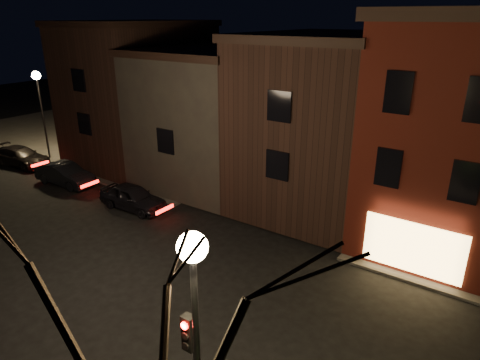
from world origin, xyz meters
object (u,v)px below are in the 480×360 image
object	(u,v)px
parked_car_a	(133,197)
parked_car_c	(21,157)
street_lamp_near	(195,297)
street_lamp_far	(39,91)
parked_car_b	(65,174)

from	to	relation	value
parked_car_a	parked_car_c	distance (m)	12.46
parked_car_a	parked_car_c	bearing A→B (deg)	85.07
street_lamp_near	parked_car_a	bearing A→B (deg)	143.47
street_lamp_near	parked_car_a	xyz separation A→B (m)	(-12.96, 9.60, -4.47)
street_lamp_near	street_lamp_far	bearing A→B (deg)	154.17
parked_car_b	parked_car_c	bearing A→B (deg)	81.73
parked_car_a	parked_car_c	xyz separation A→B (m)	(-12.45, 0.50, -0.01)
parked_car_b	street_lamp_far	bearing A→B (deg)	62.32
parked_car_b	parked_car_a	bearing A→B (deg)	-94.49
street_lamp_near	parked_car_c	world-z (taller)	street_lamp_near
street_lamp_near	parked_car_b	distance (m)	22.12
street_lamp_near	parked_car_c	distance (m)	27.71
parked_car_c	street_lamp_far	bearing A→B (deg)	-13.66
street_lamp_near	street_lamp_far	distance (m)	28.00
street_lamp_far	parked_car_a	xyz separation A→B (m)	(12.24, -2.60, -4.47)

